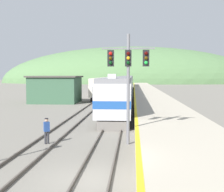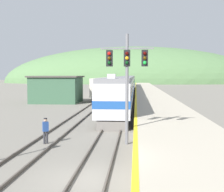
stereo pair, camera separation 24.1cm
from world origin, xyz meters
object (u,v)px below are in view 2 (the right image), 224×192
(carriage_third, at_px, (128,84))
(carriage_fourth, at_px, (130,82))
(track_worker, at_px, (46,129))
(signal_mast_main, at_px, (127,70))
(siding_train, at_px, (109,86))
(express_train_lead_car, at_px, (118,95))
(carriage_second, at_px, (125,87))

(carriage_third, height_order, carriage_fourth, same)
(carriage_third, xyz_separation_m, track_worker, (-3.83, -56.77, -1.30))
(carriage_third, bearing_deg, carriage_fourth, 90.00)
(carriage_third, relative_size, carriage_fourth, 1.00)
(carriage_third, height_order, signal_mast_main, signal_mast_main)
(siding_train, xyz_separation_m, track_worker, (0.12, -49.25, -1.03))
(express_train_lead_car, relative_size, track_worker, 12.31)
(carriage_fourth, distance_m, siding_train, 28.73)
(carriage_fourth, height_order, signal_mast_main, signal_mast_main)
(siding_train, height_order, signal_mast_main, signal_mast_main)
(carriage_fourth, relative_size, track_worker, 12.12)
(siding_train, distance_m, track_worker, 49.26)
(express_train_lead_car, relative_size, carriage_second, 1.02)
(carriage_third, relative_size, signal_mast_main, 2.89)
(carriage_second, distance_m, siding_train, 13.99)
(carriage_fourth, bearing_deg, carriage_third, -90.00)
(carriage_second, distance_m, track_worker, 36.06)
(carriage_second, relative_size, track_worker, 12.12)
(signal_mast_main, bearing_deg, carriage_fourth, 90.99)
(express_train_lead_car, xyz_separation_m, track_worker, (-3.83, -14.51, -1.32))
(carriage_second, xyz_separation_m, siding_train, (-3.96, 13.41, -0.27))
(carriage_third, bearing_deg, express_train_lead_car, -90.00)
(express_train_lead_car, height_order, track_worker, express_train_lead_car)
(carriage_fourth, relative_size, siding_train, 0.50)
(express_train_lead_car, height_order, carriage_second, express_train_lead_car)
(signal_mast_main, distance_m, track_worker, 6.42)
(carriage_second, relative_size, carriage_fourth, 1.00)
(carriage_third, distance_m, signal_mast_main, 56.60)
(signal_mast_main, bearing_deg, siding_train, 96.17)
(express_train_lead_car, distance_m, siding_train, 34.97)
(carriage_third, height_order, track_worker, carriage_third)
(carriage_second, distance_m, carriage_fourth, 41.87)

